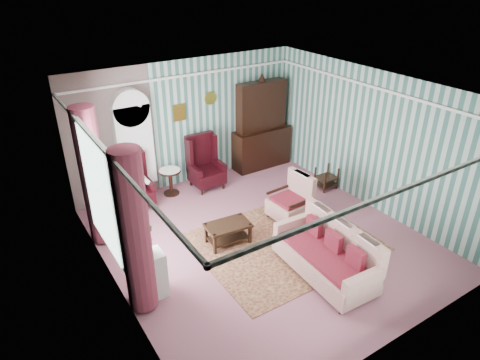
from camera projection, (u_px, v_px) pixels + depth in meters
floor at (262, 240)px, 8.22m from camera, size 6.00×6.00×0.00m
room_shell at (228, 147)px, 7.13m from camera, size 5.53×6.02×2.91m
bookcase at (135, 152)px, 9.18m from camera, size 0.80×0.28×2.24m
dresser_hutch at (262, 123)px, 10.62m from camera, size 1.50×0.56×2.36m
wingback_left at (133, 182)px, 8.99m from camera, size 0.76×0.80×1.25m
wingback_right at (206, 163)px, 9.83m from camera, size 0.76×0.80×1.25m
seated_woman at (133, 183)px, 9.01m from camera, size 0.44×0.40×1.18m
round_side_table at (171, 182)px, 9.69m from camera, size 0.50×0.50×0.60m
nest_table at (326, 178)px, 9.95m from camera, size 0.45×0.38×0.54m
plant_stand at (148, 276)px, 6.66m from camera, size 0.55×0.35×0.80m
rug at (284, 242)px, 8.13m from camera, size 3.20×2.60×0.01m
sofa at (325, 249)px, 7.07m from camera, size 1.20×1.96×1.06m
floral_armchair at (290, 201)px, 8.68m from camera, size 0.90×0.85×0.87m
coffee_table at (228, 234)px, 8.03m from camera, size 0.86×0.57×0.42m
potted_plant_a at (142, 249)px, 6.32m from camera, size 0.37×0.32×0.38m
potted_plant_b at (144, 239)px, 6.42m from camera, size 0.33×0.29×0.52m
potted_plant_c at (139, 247)px, 6.35m from camera, size 0.26×0.26×0.39m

